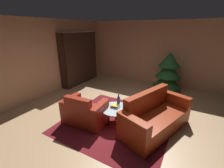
% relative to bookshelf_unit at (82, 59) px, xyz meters
% --- Properties ---
extents(ground_plane, '(8.16, 8.16, 0.00)m').
position_rel_bookshelf_unit_xyz_m(ground_plane, '(2.88, -1.92, -1.06)').
color(ground_plane, tan).
extents(wall_back, '(6.31, 0.06, 2.66)m').
position_rel_bookshelf_unit_xyz_m(wall_back, '(2.88, 1.51, 0.28)').
color(wall_back, tan).
rests_on(wall_back, ground).
extents(wall_left, '(0.06, 6.92, 2.66)m').
position_rel_bookshelf_unit_xyz_m(wall_left, '(-0.25, -1.92, 0.28)').
color(wall_left, tan).
rests_on(wall_left, ground).
extents(area_rug, '(2.66, 2.55, 0.01)m').
position_rel_bookshelf_unit_xyz_m(area_rug, '(2.87, -2.14, -1.05)').
color(area_rug, maroon).
rests_on(area_rug, ground).
extents(bookshelf_unit, '(0.34, 2.01, 2.19)m').
position_rel_bookshelf_unit_xyz_m(bookshelf_unit, '(0.00, 0.00, 0.00)').
color(bookshelf_unit, black).
rests_on(bookshelf_unit, ground).
extents(armchair_red, '(1.11, 0.78, 0.81)m').
position_rel_bookshelf_unit_xyz_m(armchair_red, '(2.15, -2.54, -0.76)').
color(armchair_red, maroon).
rests_on(armchair_red, ground).
extents(couch_red, '(1.37, 2.05, 0.93)m').
position_rel_bookshelf_unit_xyz_m(couch_red, '(3.81, -1.94, -0.74)').
color(couch_red, maroon).
rests_on(couch_red, ground).
extents(coffee_table, '(0.75, 0.75, 0.42)m').
position_rel_bookshelf_unit_xyz_m(coffee_table, '(2.86, -2.17, -0.67)').
color(coffee_table, black).
rests_on(coffee_table, ground).
extents(book_stack_on_table, '(0.24, 0.19, 0.07)m').
position_rel_bookshelf_unit_xyz_m(book_stack_on_table, '(2.83, -2.12, -0.60)').
color(book_stack_on_table, gray).
rests_on(book_stack_on_table, coffee_table).
extents(bottle_on_table, '(0.08, 0.08, 0.30)m').
position_rel_bookshelf_unit_xyz_m(bottle_on_table, '(2.84, -1.96, -0.52)').
color(bottle_on_table, navy).
rests_on(bottle_on_table, coffee_table).
extents(decorated_tree, '(1.04, 1.04, 1.50)m').
position_rel_bookshelf_unit_xyz_m(decorated_tree, '(3.58, 0.76, -0.28)').
color(decorated_tree, brown).
rests_on(decorated_tree, ground).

